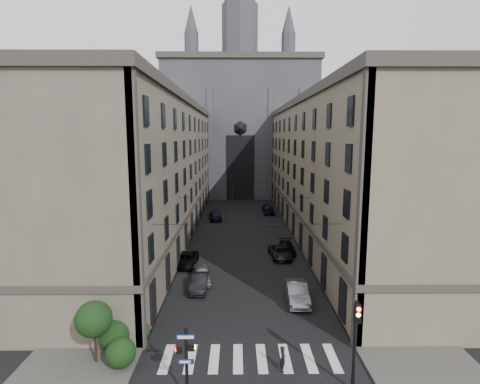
{
  "coord_description": "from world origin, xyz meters",
  "views": [
    {
      "loc": [
        -0.82,
        -16.82,
        13.96
      ],
      "look_at": [
        -0.54,
        13.84,
        9.32
      ],
      "focal_mm": 28.0,
      "sensor_mm": 36.0,
      "label": 1
    }
  ],
  "objects_px": {
    "car_left_midfar": "(187,259)",
    "car_right_near": "(297,292)",
    "gothic_tower": "(240,119)",
    "car_left_midnear": "(200,282)",
    "traffic_light_right": "(356,335)",
    "car_right_midnear": "(280,252)",
    "pedestrian_signal_left": "(186,357)",
    "car_left_far": "(215,216)",
    "car_left_near": "(202,274)",
    "car_right_midfar": "(287,248)",
    "pedestrian": "(283,359)",
    "car_right_far": "(268,209)"
  },
  "relations": [
    {
      "from": "car_left_midnear",
      "to": "car_right_near",
      "type": "height_order",
      "value": "car_right_near"
    },
    {
      "from": "car_left_midnear",
      "to": "car_right_near",
      "type": "relative_size",
      "value": 0.87
    },
    {
      "from": "pedestrian_signal_left",
      "to": "car_right_midnear",
      "type": "xyz_separation_m",
      "value": [
        7.71,
        23.11,
        -1.67
      ]
    },
    {
      "from": "car_left_midnear",
      "to": "car_left_midfar",
      "type": "distance_m",
      "value": 6.82
    },
    {
      "from": "car_right_far",
      "to": "car_right_near",
      "type": "bearing_deg",
      "value": -91.05
    },
    {
      "from": "car_left_midfar",
      "to": "car_right_near",
      "type": "relative_size",
      "value": 0.99
    },
    {
      "from": "car_left_far",
      "to": "car_right_far",
      "type": "distance_m",
      "value": 10.61
    },
    {
      "from": "car_left_midnear",
      "to": "car_right_midfar",
      "type": "xyz_separation_m",
      "value": [
        9.39,
        10.81,
        -0.07
      ]
    },
    {
      "from": "car_left_midnear",
      "to": "car_left_far",
      "type": "relative_size",
      "value": 0.89
    },
    {
      "from": "car_left_near",
      "to": "car_right_midnear",
      "type": "relative_size",
      "value": 0.94
    },
    {
      "from": "gothic_tower",
      "to": "pedestrian_signal_left",
      "type": "xyz_separation_m",
      "value": [
        -3.51,
        -73.46,
        -15.48
      ]
    },
    {
      "from": "pedestrian_signal_left",
      "to": "car_right_midnear",
      "type": "relative_size",
      "value": 0.85
    },
    {
      "from": "car_left_near",
      "to": "car_right_far",
      "type": "distance_m",
      "value": 32.97
    },
    {
      "from": "car_left_midfar",
      "to": "car_right_midnear",
      "type": "relative_size",
      "value": 1.02
    },
    {
      "from": "car_left_far",
      "to": "car_right_far",
      "type": "height_order",
      "value": "car_right_far"
    },
    {
      "from": "car_right_near",
      "to": "pedestrian",
      "type": "height_order",
      "value": "car_right_near"
    },
    {
      "from": "pedestrian_signal_left",
      "to": "car_left_far",
      "type": "height_order",
      "value": "pedestrian_signal_left"
    },
    {
      "from": "car_left_near",
      "to": "car_right_near",
      "type": "bearing_deg",
      "value": -35.53
    },
    {
      "from": "car_right_near",
      "to": "gothic_tower",
      "type": "bearing_deg",
      "value": 95.32
    },
    {
      "from": "car_right_near",
      "to": "car_right_midfar",
      "type": "height_order",
      "value": "car_right_near"
    },
    {
      "from": "traffic_light_right",
      "to": "car_right_midnear",
      "type": "distance_m",
      "value": 22.89
    },
    {
      "from": "gothic_tower",
      "to": "car_left_midfar",
      "type": "xyz_separation_m",
      "value": [
        -6.2,
        -52.75,
        -17.13
      ]
    },
    {
      "from": "car_left_far",
      "to": "car_right_near",
      "type": "bearing_deg",
      "value": -81.99
    },
    {
      "from": "car_left_midnear",
      "to": "car_right_far",
      "type": "xyz_separation_m",
      "value": [
        9.1,
        33.62,
        0.12
      ]
    },
    {
      "from": "pedestrian",
      "to": "car_left_midfar",
      "type": "bearing_deg",
      "value": 23.21
    },
    {
      "from": "car_left_near",
      "to": "car_right_midfar",
      "type": "height_order",
      "value": "car_left_near"
    },
    {
      "from": "traffic_light_right",
      "to": "car_left_near",
      "type": "relative_size",
      "value": 1.18
    },
    {
      "from": "car_left_midnear",
      "to": "car_right_midnear",
      "type": "distance_m",
      "value": 12.27
    },
    {
      "from": "gothic_tower",
      "to": "car_left_midfar",
      "type": "relative_size",
      "value": 12.02
    },
    {
      "from": "car_left_far",
      "to": "car_right_near",
      "type": "distance_m",
      "value": 32.18
    },
    {
      "from": "car_left_far",
      "to": "car_right_midnear",
      "type": "xyz_separation_m",
      "value": [
        8.58,
        -19.53,
        -0.04
      ]
    },
    {
      "from": "car_right_near",
      "to": "pedestrian_signal_left",
      "type": "bearing_deg",
      "value": -122.43
    },
    {
      "from": "car_right_far",
      "to": "pedestrian",
      "type": "relative_size",
      "value": 3.1
    },
    {
      "from": "pedestrian_signal_left",
      "to": "car_left_near",
      "type": "bearing_deg",
      "value": 92.44
    },
    {
      "from": "traffic_light_right",
      "to": "car_left_near",
      "type": "bearing_deg",
      "value": 121.99
    },
    {
      "from": "car_left_near",
      "to": "car_right_midfar",
      "type": "distance_m",
      "value": 12.92
    },
    {
      "from": "car_right_midnear",
      "to": "pedestrian",
      "type": "distance_m",
      "value": 21.01
    },
    {
      "from": "car_right_midfar",
      "to": "pedestrian",
      "type": "xyz_separation_m",
      "value": [
        -3.24,
        -22.77,
        0.15
      ]
    },
    {
      "from": "gothic_tower",
      "to": "car_left_midnear",
      "type": "bearing_deg",
      "value": -94.07
    },
    {
      "from": "gothic_tower",
      "to": "car_right_near",
      "type": "xyz_separation_m",
      "value": [
        4.28,
        -61.81,
        -16.99
      ]
    },
    {
      "from": "car_right_midfar",
      "to": "car_right_far",
      "type": "xyz_separation_m",
      "value": [
        -0.28,
        22.8,
        0.19
      ]
    },
    {
      "from": "gothic_tower",
      "to": "car_left_near",
      "type": "distance_m",
      "value": 59.98
    },
    {
      "from": "gothic_tower",
      "to": "car_right_midnear",
      "type": "height_order",
      "value": "gothic_tower"
    },
    {
      "from": "traffic_light_right",
      "to": "car_right_midfar",
      "type": "height_order",
      "value": "traffic_light_right"
    },
    {
      "from": "car_left_midnear",
      "to": "car_right_midfar",
      "type": "distance_m",
      "value": 14.32
    },
    {
      "from": "car_left_far",
      "to": "car_left_midfar",
      "type": "bearing_deg",
      "value": -102.35
    },
    {
      "from": "traffic_light_right",
      "to": "pedestrian",
      "type": "xyz_separation_m",
      "value": [
        -3.67,
        1.81,
        -2.51
      ]
    },
    {
      "from": "gothic_tower",
      "to": "car_right_midnear",
      "type": "xyz_separation_m",
      "value": [
        4.2,
        -50.34,
        -17.14
      ]
    },
    {
      "from": "pedestrian_signal_left",
      "to": "car_left_midnear",
      "type": "relative_size",
      "value": 0.94
    },
    {
      "from": "car_right_midnear",
      "to": "car_right_far",
      "type": "height_order",
      "value": "car_right_far"
    }
  ]
}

